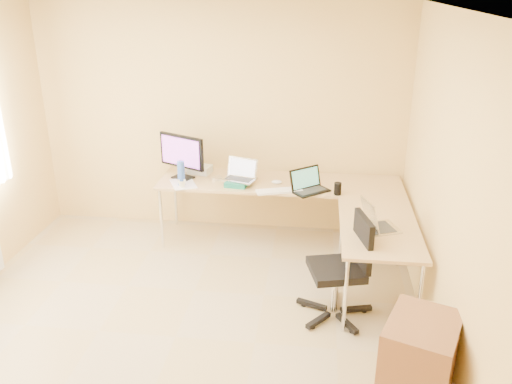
# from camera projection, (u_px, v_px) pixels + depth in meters

# --- Properties ---
(floor) EXTENTS (4.50, 4.50, 0.00)m
(floor) POSITION_uv_depth(u_px,v_px,m) (175.00, 337.00, 4.47)
(floor) COLOR tan
(floor) RESTS_ON ground
(ceiling) EXTENTS (4.50, 4.50, 0.00)m
(ceiling) POSITION_uv_depth(u_px,v_px,m) (153.00, 11.00, 3.50)
(ceiling) COLOR white
(ceiling) RESTS_ON ground
(wall_back) EXTENTS (4.50, 0.00, 4.50)m
(wall_back) POSITION_uv_depth(u_px,v_px,m) (220.00, 120.00, 6.06)
(wall_back) COLOR #E2B767
(wall_back) RESTS_ON ground
(wall_right) EXTENTS (0.00, 4.50, 4.50)m
(wall_right) POSITION_uv_depth(u_px,v_px,m) (455.00, 207.00, 3.75)
(wall_right) COLOR #E2B767
(wall_right) RESTS_ON ground
(desk_main) EXTENTS (2.65, 0.70, 0.73)m
(desk_main) POSITION_uv_depth(u_px,v_px,m) (279.00, 212.00, 5.96)
(desk_main) COLOR tan
(desk_main) RESTS_ON ground
(desk_return) EXTENTS (0.70, 1.30, 0.73)m
(desk_return) POSITION_uv_depth(u_px,v_px,m) (376.00, 261.00, 4.93)
(desk_return) COLOR tan
(desk_return) RESTS_ON ground
(monitor) EXTENTS (0.60, 0.43, 0.50)m
(monitor) POSITION_uv_depth(u_px,v_px,m) (182.00, 157.00, 5.84)
(monitor) COLOR black
(monitor) RESTS_ON desk_main
(book_stack) EXTENTS (0.26, 0.34, 0.05)m
(book_stack) POSITION_uv_depth(u_px,v_px,m) (238.00, 182.00, 5.76)
(book_stack) COLOR #146953
(book_stack) RESTS_ON desk_main
(laptop_center) EXTENTS (0.40, 0.35, 0.22)m
(laptop_center) POSITION_uv_depth(u_px,v_px,m) (239.00, 170.00, 5.69)
(laptop_center) COLOR #B3B3B3
(laptop_center) RESTS_ON desk_main
(laptop_black) EXTENTS (0.47, 0.46, 0.24)m
(laptop_black) POSITION_uv_depth(u_px,v_px,m) (311.00, 181.00, 5.51)
(laptop_black) COLOR black
(laptop_black) RESTS_ON desk_main
(keyboard) EXTENTS (0.50, 0.28, 0.02)m
(keyboard) POSITION_uv_depth(u_px,v_px,m) (279.00, 191.00, 5.54)
(keyboard) COLOR white
(keyboard) RESTS_ON desk_main
(mouse) EXTENTS (0.12, 0.08, 0.04)m
(mouse) POSITION_uv_depth(u_px,v_px,m) (277.00, 182.00, 5.76)
(mouse) COLOR white
(mouse) RESTS_ON desk_main
(mug) EXTENTS (0.10, 0.10, 0.08)m
(mug) POSITION_uv_depth(u_px,v_px,m) (182.00, 184.00, 5.65)
(mug) COLOR white
(mug) RESTS_ON desk_main
(cd_stack) EXTENTS (0.12, 0.12, 0.03)m
(cd_stack) POSITION_uv_depth(u_px,v_px,m) (217.00, 178.00, 5.88)
(cd_stack) COLOR silver
(cd_stack) RESTS_ON desk_main
(water_bottle) EXTENTS (0.10, 0.10, 0.27)m
(water_bottle) POSITION_uv_depth(u_px,v_px,m) (181.00, 173.00, 5.67)
(water_bottle) COLOR blue
(water_bottle) RESTS_ON desk_main
(papers) EXTENTS (0.37, 0.41, 0.01)m
(papers) POSITION_uv_depth(u_px,v_px,m) (183.00, 184.00, 5.75)
(papers) COLOR white
(papers) RESTS_ON desk_main
(white_box) EXTENTS (0.28, 0.23, 0.09)m
(white_box) POSITION_uv_depth(u_px,v_px,m) (200.00, 169.00, 6.07)
(white_box) COLOR silver
(white_box) RESTS_ON desk_main
(desk_fan) EXTENTS (0.21, 0.21, 0.24)m
(desk_fan) POSITION_uv_depth(u_px,v_px,m) (183.00, 161.00, 6.09)
(desk_fan) COLOR white
(desk_fan) RESTS_ON desk_main
(black_cup) EXTENTS (0.08, 0.08, 0.13)m
(black_cup) POSITION_uv_depth(u_px,v_px,m) (338.00, 189.00, 5.46)
(black_cup) COLOR black
(black_cup) RESTS_ON desk_main
(laptop_return) EXTENTS (0.43, 0.38, 0.23)m
(laptop_return) POSITION_uv_depth(u_px,v_px,m) (381.00, 217.00, 4.68)
(laptop_return) COLOR silver
(laptop_return) RESTS_ON desk_return
(office_chair) EXTENTS (0.70, 0.70, 0.96)m
(office_chair) POSITION_uv_depth(u_px,v_px,m) (336.00, 265.00, 4.59)
(office_chair) COLOR black
(office_chair) RESTS_ON ground
(cabinet) EXTENTS (0.60, 0.66, 0.75)m
(cabinet) POSITION_uv_depth(u_px,v_px,m) (418.00, 369.00, 3.58)
(cabinet) COLOR #905E22
(cabinet) RESTS_ON ground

